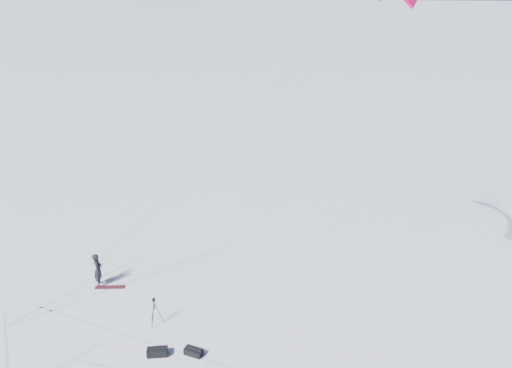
# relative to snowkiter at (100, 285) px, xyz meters

# --- Properties ---
(ground) EXTENTS (1800.00, 1800.00, 0.00)m
(ground) POSITION_rel_snowkiter_xyz_m (2.02, -3.49, 0.00)
(ground) COLOR white
(horizon_hills) EXTENTS (704.00, 704.00, 9.01)m
(horizon_hills) POSITION_rel_snowkiter_xyz_m (2.02, -3.49, 3.74)
(horizon_hills) COLOR black
(horizon_hills) RESTS_ON ground
(snow_tracks) EXTENTS (17.62, 10.25, 0.01)m
(snow_tracks) POSITION_rel_snowkiter_xyz_m (2.35, -3.49, 0.00)
(snow_tracks) COLOR #A9B5D6
(snow_tracks) RESTS_ON ground
(snowkiter) EXTENTS (0.60, 0.72, 1.67)m
(snowkiter) POSITION_rel_snowkiter_xyz_m (0.00, 0.00, 0.00)
(snowkiter) COLOR black
(snowkiter) RESTS_ON ground
(snowboard) EXTENTS (1.42, 0.46, 0.04)m
(snowboard) POSITION_rel_snowkiter_xyz_m (0.55, -0.17, 0.02)
(snowboard) COLOR maroon
(snowboard) RESTS_ON ground
(tripod) EXTENTS (0.61, 0.60, 1.26)m
(tripod) POSITION_rel_snowkiter_xyz_m (3.47, -2.47, 0.81)
(tripod) COLOR black
(tripod) RESTS_ON ground
(gear_bag_a) EXTENTS (0.85, 0.53, 0.35)m
(gear_bag_a) POSITION_rel_snowkiter_xyz_m (4.09, -4.30, 0.16)
(gear_bag_a) COLOR black
(gear_bag_a) RESTS_ON ground
(gear_bag_b) EXTENTS (0.78, 0.53, 0.32)m
(gear_bag_b) POSITION_rel_snowkiter_xyz_m (5.47, -4.11, 0.14)
(gear_bag_b) COLOR black
(gear_bag_b) RESTS_ON ground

